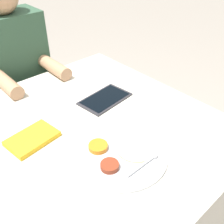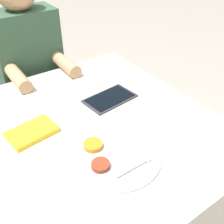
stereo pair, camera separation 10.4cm
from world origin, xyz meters
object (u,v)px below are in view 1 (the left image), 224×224
Objects in this scene: thali_tray at (121,154)px; red_notebook at (32,139)px; person_diner at (21,90)px; tablet_device at (105,99)px.

thali_tray is 1.68× the size of red_notebook.
person_diner is (0.22, 0.62, -0.15)m from red_notebook.
red_notebook is (-0.20, 0.28, 0.00)m from thali_tray.
person_diner is (0.03, 0.90, -0.15)m from thali_tray.
thali_tray reaches higher than red_notebook.
tablet_device is at bearing 58.22° from thali_tray.
person_diner reaches higher than thali_tray.
thali_tray is 0.34m from red_notebook.
thali_tray is 0.37m from tablet_device.
tablet_device is (0.39, 0.03, -0.00)m from red_notebook.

